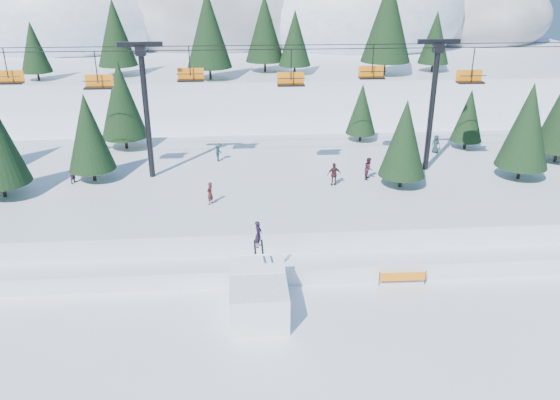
{
  "coord_description": "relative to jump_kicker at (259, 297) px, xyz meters",
  "views": [
    {
      "loc": [
        -2.02,
        -23.05,
        17.45
      ],
      "look_at": [
        0.18,
        6.0,
        5.2
      ],
      "focal_mm": 35.0,
      "sensor_mm": 36.0,
      "label": 1
    }
  ],
  "objects": [
    {
      "name": "mid_shelf",
      "position": [
        1.28,
        15.82,
        0.1
      ],
      "size": [
        70.0,
        22.0,
        2.5
      ],
      "primitive_type": "cube",
      "color": "white",
      "rests_on": "ground"
    },
    {
      "name": "mountain_ridge",
      "position": [
        -3.79,
        71.16,
        8.5
      ],
      "size": [
        119.0,
        60.26,
        26.46
      ],
      "color": "white",
      "rests_on": "ground"
    },
    {
      "name": "banner_far",
      "position": [
        9.37,
        2.97,
        -0.61
      ],
      "size": [
        2.86,
        0.13,
        0.9
      ],
      "color": "black",
      "rests_on": "ground"
    },
    {
      "name": "conifer_stand",
      "position": [
        3.05,
        16.87,
        5.69
      ],
      "size": [
        61.19,
        15.99,
        9.47
      ],
      "color": "black",
      "rests_on": "mid_shelf"
    },
    {
      "name": "chairlift",
      "position": [
        2.19,
        15.86,
        8.17
      ],
      "size": [
        46.0,
        3.21,
        10.28
      ],
      "color": "black",
      "rests_on": "mid_shelf"
    },
    {
      "name": "berm",
      "position": [
        1.28,
        5.82,
        -0.6
      ],
      "size": [
        70.0,
        6.0,
        1.1
      ],
      "primitive_type": "cube",
      "color": "white",
      "rests_on": "ground"
    },
    {
      "name": "banner_near",
      "position": [
        8.73,
        2.46,
        -0.61
      ],
      "size": [
        2.86,
        0.12,
        0.9
      ],
      "color": "black",
      "rests_on": "ground"
    },
    {
      "name": "jump_kicker",
      "position": [
        0.0,
        0.0,
        0.0
      ],
      "size": [
        3.09,
        4.33,
        4.97
      ],
      "color": "white",
      "rests_on": "ground"
    },
    {
      "name": "ground",
      "position": [
        1.28,
        -2.18,
        -1.15
      ],
      "size": [
        160.0,
        160.0,
        0.0
      ],
      "primitive_type": "plane",
      "color": "white",
      "rests_on": "ground"
    },
    {
      "name": "distant_skiers",
      "position": [
        1.93,
        15.59,
        2.18
      ],
      "size": [
        30.85,
        10.96,
        1.77
      ],
      "color": "#3E1D1F",
      "rests_on": "mid_shelf"
    }
  ]
}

